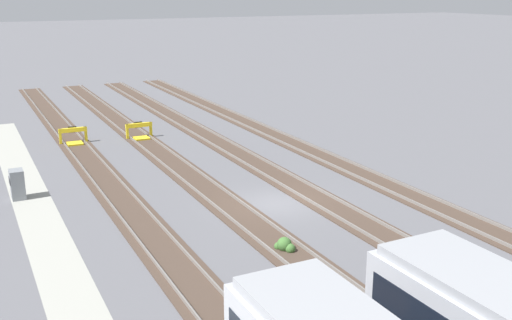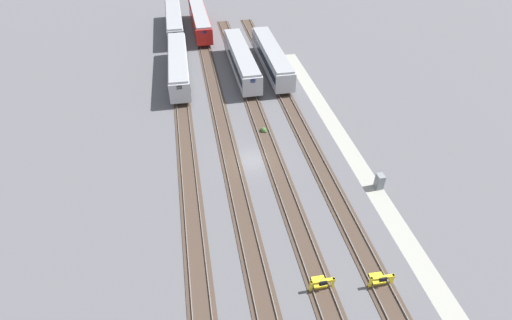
% 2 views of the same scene
% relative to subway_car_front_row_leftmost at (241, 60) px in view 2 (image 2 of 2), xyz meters
% --- Properties ---
extents(ground_plane, '(400.00, 400.00, 0.00)m').
position_rel_subway_car_front_row_leftmost_xyz_m(ground_plane, '(-21.87, 2.40, -2.04)').
color(ground_plane, '#5B5B60').
extents(service_walkway, '(54.00, 2.00, 0.01)m').
position_rel_subway_car_front_row_leftmost_xyz_m(service_walkway, '(-21.87, -8.94, -2.04)').
color(service_walkway, '#9E9E93').
rests_on(service_walkway, ground).
extents(rail_track_nearest, '(90.00, 2.24, 0.21)m').
position_rel_subway_car_front_row_leftmost_xyz_m(rail_track_nearest, '(-21.87, -4.69, -2.00)').
color(rail_track_nearest, '#47382D').
rests_on(rail_track_nearest, ground).
extents(rail_track_near_inner, '(90.00, 2.24, 0.21)m').
position_rel_subway_car_front_row_leftmost_xyz_m(rail_track_near_inner, '(-21.87, 0.04, -2.00)').
color(rail_track_near_inner, '#47382D').
rests_on(rail_track_near_inner, ground).
extents(rail_track_middle, '(90.00, 2.24, 0.21)m').
position_rel_subway_car_front_row_leftmost_xyz_m(rail_track_middle, '(-21.87, 4.77, -2.00)').
color(rail_track_middle, '#47382D').
rests_on(rail_track_middle, ground).
extents(rail_track_far_inner, '(90.00, 2.24, 0.21)m').
position_rel_subway_car_front_row_leftmost_xyz_m(rail_track_far_inner, '(-21.87, 9.50, -2.00)').
color(rail_track_far_inner, '#47382D').
rests_on(rail_track_far_inner, ground).
extents(subway_car_front_row_leftmost, '(18.04, 3.09, 3.70)m').
position_rel_subway_car_front_row_leftmost_xyz_m(subway_car_front_row_leftmost, '(0.00, 0.00, 0.00)').
color(subway_car_front_row_leftmost, '#ADAFB7').
rests_on(subway_car_front_row_leftmost, ground).
extents(subway_car_front_row_left_inner, '(18.04, 3.13, 3.70)m').
position_rel_subway_car_front_row_leftmost_xyz_m(subway_car_front_row_left_inner, '(0.00, 9.44, 0.00)').
color(subway_car_front_row_left_inner, '#ADAFB7').
rests_on(subway_car_front_row_left_inner, ground).
extents(subway_car_front_row_centre, '(18.03, 3.05, 3.70)m').
position_rel_subway_car_front_row_leftmost_xyz_m(subway_car_front_row_centre, '(18.89, 4.74, 0.00)').
color(subway_car_front_row_centre, red).
rests_on(subway_car_front_row_centre, ground).
extents(subway_car_front_row_right_inner, '(18.01, 2.90, 3.70)m').
position_rel_subway_car_front_row_leftmost_xyz_m(subway_car_front_row_right_inner, '(0.00, -4.71, 0.00)').
color(subway_car_front_row_right_inner, '#ADAFB7').
rests_on(subway_car_front_row_right_inner, ground).
extents(subway_car_front_row_rightmost, '(18.00, 2.84, 3.70)m').
position_rel_subway_car_front_row_leftmost_xyz_m(subway_car_front_row_rightmost, '(19.11, 9.45, 0.00)').
color(subway_car_front_row_rightmost, '#ADAFB7').
rests_on(subway_car_front_row_rightmost, ground).
extents(bumper_stop_nearest_track, '(1.36, 2.01, 1.22)m').
position_rel_subway_car_front_row_leftmost_xyz_m(bumper_stop_nearest_track, '(-39.45, -4.69, -1.53)').
color(bumper_stop_nearest_track, yellow).
rests_on(bumper_stop_nearest_track, ground).
extents(bumper_stop_near_inner_track, '(1.35, 2.00, 1.22)m').
position_rel_subway_car_front_row_leftmost_xyz_m(bumper_stop_near_inner_track, '(-38.88, 0.04, -1.53)').
color(bumper_stop_near_inner_track, yellow).
rests_on(bumper_stop_near_inner_track, ground).
extents(electrical_cabinet, '(0.90, 0.73, 1.60)m').
position_rel_subway_car_front_row_leftmost_xyz_m(electrical_cabinet, '(-28.75, -9.52, -1.24)').
color(electrical_cabinet, gray).
rests_on(electrical_cabinet, ground).
extents(weed_clump, '(0.92, 0.70, 0.64)m').
position_rel_subway_car_front_row_leftmost_xyz_m(weed_clump, '(-16.58, -0.00, -1.80)').
color(weed_clump, '#427033').
rests_on(weed_clump, ground).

